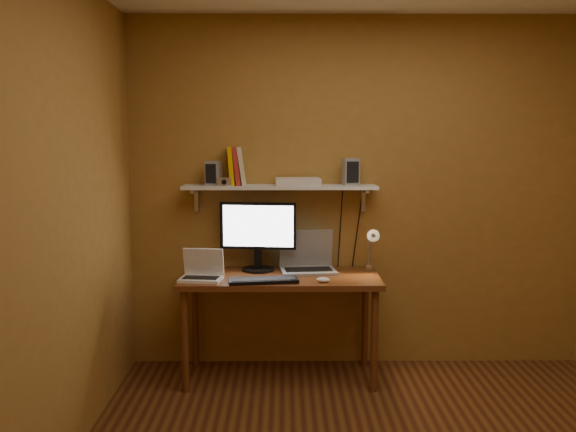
{
  "coord_description": "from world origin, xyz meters",
  "views": [
    {
      "loc": [
        -0.55,
        -2.92,
        1.73
      ],
      "look_at": [
        -0.53,
        1.18,
        1.19
      ],
      "focal_mm": 38.0,
      "sensor_mm": 36.0,
      "label": 1
    }
  ],
  "objects_px": {
    "desk": "(280,288)",
    "shelf_camera": "(224,182)",
    "netbook": "(202,271)",
    "speaker_left": "(213,173)",
    "desk_lamp": "(371,243)",
    "router": "(298,182)",
    "monitor": "(258,232)",
    "wall_shelf": "(280,187)",
    "speaker_right": "(351,172)",
    "laptop": "(307,260)",
    "keyboard": "(263,280)",
    "mouse": "(323,280)"
  },
  "relations": [
    {
      "from": "desk",
      "to": "shelf_camera",
      "type": "bearing_deg",
      "value": 163.79
    },
    {
      "from": "netbook",
      "to": "speaker_left",
      "type": "distance_m",
      "value": 0.72
    },
    {
      "from": "desk",
      "to": "desk_lamp",
      "type": "xyz_separation_m",
      "value": [
        0.66,
        0.13,
        0.29
      ]
    },
    {
      "from": "router",
      "to": "desk",
      "type": "bearing_deg",
      "value": -126.14
    },
    {
      "from": "speaker_left",
      "to": "monitor",
      "type": "bearing_deg",
      "value": 14.44
    },
    {
      "from": "wall_shelf",
      "to": "speaker_right",
      "type": "distance_m",
      "value": 0.53
    },
    {
      "from": "shelf_camera",
      "to": "router",
      "type": "height_order",
      "value": "shelf_camera"
    },
    {
      "from": "laptop",
      "to": "router",
      "type": "distance_m",
      "value": 0.58
    },
    {
      "from": "keyboard",
      "to": "router",
      "type": "height_order",
      "value": "router"
    },
    {
      "from": "desk_lamp",
      "to": "router",
      "type": "relative_size",
      "value": 1.17
    },
    {
      "from": "netbook",
      "to": "speaker_right",
      "type": "bearing_deg",
      "value": 23.43
    },
    {
      "from": "shelf_camera",
      "to": "netbook",
      "type": "bearing_deg",
      "value": -121.23
    },
    {
      "from": "monitor",
      "to": "keyboard",
      "type": "xyz_separation_m",
      "value": [
        0.05,
        -0.36,
        -0.27
      ]
    },
    {
      "from": "monitor",
      "to": "laptop",
      "type": "distance_m",
      "value": 0.41
    },
    {
      "from": "desk",
      "to": "shelf_camera",
      "type": "distance_m",
      "value": 0.85
    },
    {
      "from": "speaker_left",
      "to": "shelf_camera",
      "type": "xyz_separation_m",
      "value": [
        0.08,
        -0.06,
        -0.06
      ]
    },
    {
      "from": "wall_shelf",
      "to": "mouse",
      "type": "xyz_separation_m",
      "value": [
        0.29,
        -0.39,
        -0.59
      ]
    },
    {
      "from": "desk",
      "to": "desk_lamp",
      "type": "relative_size",
      "value": 3.73
    },
    {
      "from": "mouse",
      "to": "wall_shelf",
      "type": "bearing_deg",
      "value": 143.92
    },
    {
      "from": "desk",
      "to": "speaker_right",
      "type": "height_order",
      "value": "speaker_right"
    },
    {
      "from": "speaker_left",
      "to": "router",
      "type": "distance_m",
      "value": 0.61
    },
    {
      "from": "laptop",
      "to": "speaker_right",
      "type": "relative_size",
      "value": 2.16
    },
    {
      "from": "speaker_left",
      "to": "desk",
      "type": "bearing_deg",
      "value": -4.63
    },
    {
      "from": "shelf_camera",
      "to": "desk",
      "type": "bearing_deg",
      "value": -16.21
    },
    {
      "from": "keyboard",
      "to": "monitor",
      "type": "bearing_deg",
      "value": 89.95
    },
    {
      "from": "wall_shelf",
      "to": "netbook",
      "type": "height_order",
      "value": "wall_shelf"
    },
    {
      "from": "desk_lamp",
      "to": "laptop",
      "type": "bearing_deg",
      "value": 175.33
    },
    {
      "from": "netbook",
      "to": "mouse",
      "type": "relative_size",
      "value": 3.27
    },
    {
      "from": "monitor",
      "to": "mouse",
      "type": "height_order",
      "value": "monitor"
    },
    {
      "from": "speaker_right",
      "to": "netbook",
      "type": "bearing_deg",
      "value": -171.93
    },
    {
      "from": "desk_lamp",
      "to": "shelf_camera",
      "type": "xyz_separation_m",
      "value": [
        -1.06,
        -0.01,
        0.45
      ]
    },
    {
      "from": "desk",
      "to": "wall_shelf",
      "type": "height_order",
      "value": "wall_shelf"
    },
    {
      "from": "mouse",
      "to": "speaker_left",
      "type": "height_order",
      "value": "speaker_left"
    },
    {
      "from": "desk_lamp",
      "to": "keyboard",
      "type": "bearing_deg",
      "value": -157.62
    },
    {
      "from": "monitor",
      "to": "mouse",
      "type": "bearing_deg",
      "value": -32.53
    },
    {
      "from": "keyboard",
      "to": "desk",
      "type": "bearing_deg",
      "value": 52.08
    },
    {
      "from": "desk",
      "to": "speaker_left",
      "type": "relative_size",
      "value": 8.0
    },
    {
      "from": "monitor",
      "to": "router",
      "type": "xyz_separation_m",
      "value": [
        0.29,
        0.01,
        0.37
      ]
    },
    {
      "from": "wall_shelf",
      "to": "speaker_right",
      "type": "xyz_separation_m",
      "value": [
        0.51,
        0.0,
        0.11
      ]
    },
    {
      "from": "monitor",
      "to": "desk_lamp",
      "type": "bearing_deg",
      "value": 3.3
    },
    {
      "from": "shelf_camera",
      "to": "wall_shelf",
      "type": "bearing_deg",
      "value": 11.16
    },
    {
      "from": "laptop",
      "to": "speaker_left",
      "type": "distance_m",
      "value": 0.93
    },
    {
      "from": "mouse",
      "to": "speaker_right",
      "type": "height_order",
      "value": "speaker_right"
    },
    {
      "from": "monitor",
      "to": "speaker_left",
      "type": "relative_size",
      "value": 3.18
    },
    {
      "from": "wall_shelf",
      "to": "shelf_camera",
      "type": "relative_size",
      "value": 13.65
    },
    {
      "from": "speaker_right",
      "to": "router",
      "type": "bearing_deg",
      "value": 174.56
    },
    {
      "from": "mouse",
      "to": "monitor",
      "type": "bearing_deg",
      "value": 158.04
    },
    {
      "from": "wall_shelf",
      "to": "keyboard",
      "type": "distance_m",
      "value": 0.72
    },
    {
      "from": "wall_shelf",
      "to": "monitor",
      "type": "bearing_deg",
      "value": -171.67
    },
    {
      "from": "wall_shelf",
      "to": "netbook",
      "type": "xyz_separation_m",
      "value": [
        -0.53,
        -0.3,
        -0.55
      ]
    }
  ]
}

